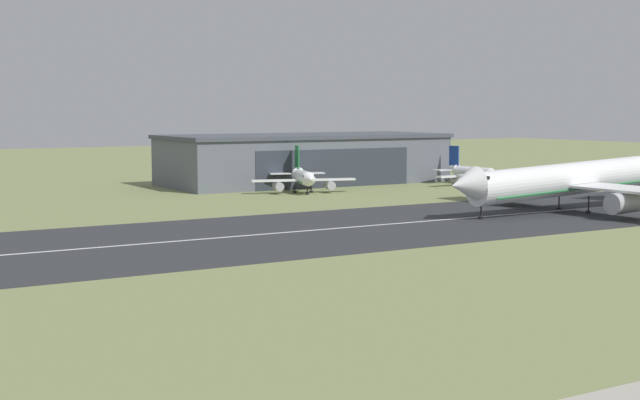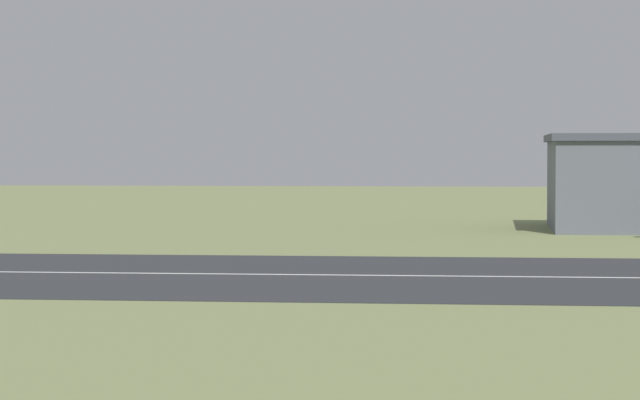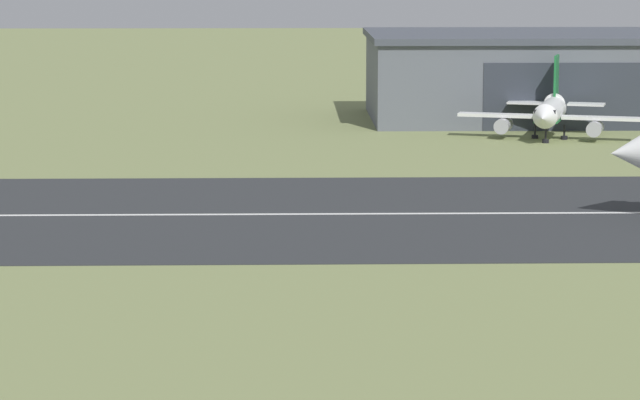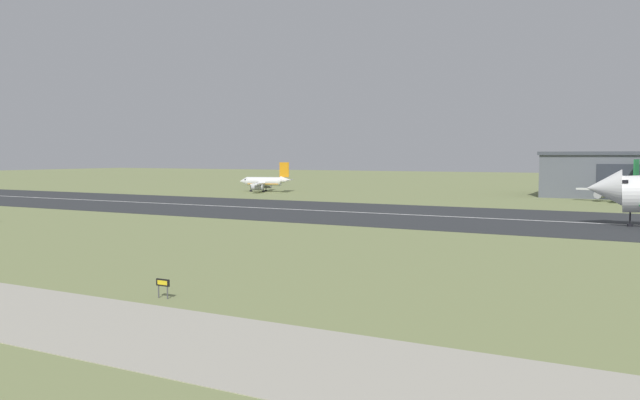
# 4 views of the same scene
# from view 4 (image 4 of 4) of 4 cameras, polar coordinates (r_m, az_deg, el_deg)

# --- Properties ---
(ground_plane) EXTENTS (733.46, 733.46, 0.00)m
(ground_plane) POSITION_cam_4_polar(r_m,az_deg,el_deg) (82.57, -20.57, -3.78)
(ground_plane) COLOR #7A8451
(runway_strip) EXTENTS (493.46, 43.13, 0.06)m
(runway_strip) POSITION_cam_4_polar(r_m,az_deg,el_deg) (125.39, -1.68, -0.91)
(runway_strip) COLOR #2B2D30
(runway_strip) RESTS_ON ground_plane
(runway_centreline) EXTENTS (444.11, 0.70, 0.01)m
(runway_centreline) POSITION_cam_4_polar(r_m,az_deg,el_deg) (125.38, -1.68, -0.90)
(runway_centreline) COLOR silver
(runway_centreline) RESTS_ON runway_strip
(airplane_parked_centre) EXTENTS (16.95, 21.82, 8.94)m
(airplane_parked_centre) POSITION_cam_4_polar(r_m,az_deg,el_deg) (189.80, -5.07, 1.67)
(airplane_parked_centre) COLOR white
(airplane_parked_centre) RESTS_ON ground_plane
(airplane_parked_east) EXTENTS (22.43, 17.09, 10.07)m
(airplane_parked_east) POSITION_cam_4_polar(r_m,az_deg,el_deg) (162.37, 26.28, 0.94)
(airplane_parked_east) COLOR white
(airplane_parked_east) RESTS_ON ground_plane
(runway_sign) EXTENTS (1.25, 0.13, 1.50)m
(runway_sign) POSITION_cam_4_polar(r_m,az_deg,el_deg) (49.49, -14.17, -7.48)
(runway_sign) COLOR #4C4C51
(runway_sign) RESTS_ON ground_plane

